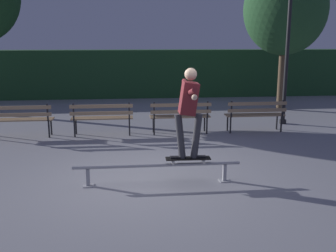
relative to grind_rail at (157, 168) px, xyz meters
name	(u,v)px	position (x,y,z in m)	size (l,w,h in m)	color
ground_plane	(156,178)	(0.00, 0.27, -0.28)	(90.00, 90.00, 0.00)	gray
hedge_backdrop	(138,73)	(0.00, 10.76, 0.73)	(24.00, 1.20, 2.02)	#234C28
grind_rail	(157,168)	(0.00, 0.00, 0.00)	(2.91, 0.18, 0.36)	#9E9EA3
skateboard	(188,159)	(0.53, 0.00, 0.15)	(0.78, 0.22, 0.09)	black
skateboarder	(189,106)	(0.54, 0.00, 1.09)	(0.62, 1.41, 1.56)	black
park_bench_leftmost	(20,117)	(-3.21, 3.65, 0.25)	(1.60, 0.42, 0.88)	black
park_bench_left_center	(102,116)	(-1.16, 3.65, 0.25)	(1.60, 0.42, 0.88)	black
park_bench_right_center	(180,114)	(0.89, 3.65, 0.25)	(1.60, 0.42, 0.88)	black
park_bench_rightmost	(256,113)	(2.94, 3.65, 0.25)	(1.60, 0.42, 0.88)	black
tree_far_right	(285,9)	(4.96, 7.04, 3.18)	(2.84, 2.84, 5.04)	brown
lamp_post_right	(288,39)	(4.12, 4.62, 2.20)	(0.32, 0.32, 3.90)	black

